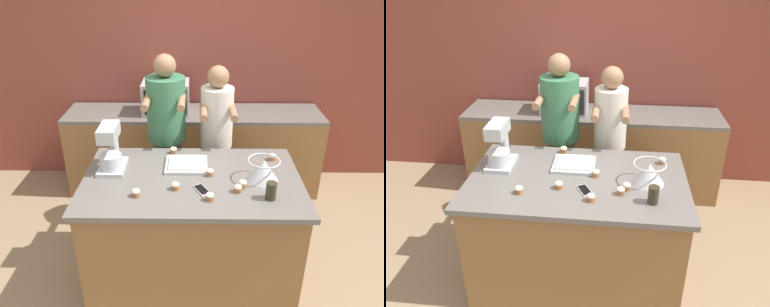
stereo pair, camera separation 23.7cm
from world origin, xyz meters
The scene contains 21 objects.
ground_plane centered at (0.00, 0.00, 0.00)m, with size 16.00×16.00×0.00m, color #937A5B.
back_wall centered at (0.00, 1.80, 1.35)m, with size 10.00×0.06×2.70m.
island_counter centered at (0.00, 0.00, 0.48)m, with size 1.63×1.01×0.96m.
back_counter centered at (0.00, 1.45, 0.47)m, with size 2.80×0.60×0.94m.
person_left centered at (-0.24, 0.77, 0.90)m, with size 0.36×0.51×1.71m.
person_right centered at (0.22, 0.77, 0.86)m, with size 0.31×0.49×1.61m.
stand_mixer centered at (-0.62, 0.13, 1.12)m, with size 0.20×0.30×0.37m.
mixing_bowl centered at (0.52, -0.01, 1.04)m, with size 0.24×0.24×0.16m.
baking_tray centered at (-0.05, 0.18, 0.97)m, with size 0.33×0.30×0.04m.
microwave_oven centered at (-0.30, 1.45, 1.10)m, with size 0.49×0.36×0.34m.
cell_phone centered at (0.07, -0.17, 0.96)m, with size 0.13×0.16×0.01m.
drinking_glass centered at (0.54, -0.27, 1.02)m, with size 0.07×0.07×0.13m.
cupcake_0 centered at (-0.16, 0.41, 0.99)m, with size 0.06×0.06×0.06m.
cupcake_1 centered at (0.65, 0.30, 0.99)m, with size 0.06×0.06×0.06m.
cupcake_2 centered at (-0.64, 0.34, 0.99)m, with size 0.06×0.06×0.06m.
cupcake_3 centered at (0.32, -0.19, 0.99)m, with size 0.06×0.06×0.06m.
cupcake_4 centered at (-0.38, -0.25, 0.99)m, with size 0.06×0.06×0.06m.
cupcake_5 centered at (0.13, 0.04, 0.99)m, with size 0.06×0.06×0.06m.
cupcake_6 centered at (0.36, -0.12, 0.99)m, with size 0.06×0.06×0.06m.
cupcake_7 centered at (0.12, -0.29, 0.99)m, with size 0.06×0.06×0.06m.
cupcake_8 centered at (-0.11, -0.16, 0.99)m, with size 0.06×0.06×0.06m.
Camera 2 is at (0.27, -2.39, 2.38)m, focal length 35.00 mm.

